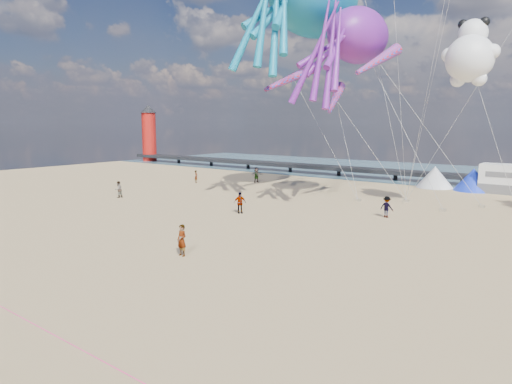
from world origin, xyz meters
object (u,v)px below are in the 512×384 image
Objects in this scene: kite_panda at (470,59)px; windsock_right at (335,98)px; tent_white at (435,177)px; sandbag_e at (406,201)px; beachgoer_4 at (257,175)px; windsock_left at (293,78)px; lighthouse at (149,137)px; sandbag_a at (358,200)px; standing_person at (182,240)px; kite_octopus_purple at (358,36)px; windsock_mid at (378,61)px; tent_blue at (473,180)px; beachgoer_1 at (118,189)px; beachgoer_5 at (196,177)px; sandbag_b at (443,210)px; beachgoer_3 at (240,203)px; beachgoer_2 at (387,207)px; sandbag_d at (482,206)px.

kite_panda is 10.60m from windsock_right.
sandbag_e is at bearing -85.91° from tent_white.
windsock_left is (8.92, -5.88, 10.58)m from beachgoer_4.
beachgoer_4 reaches higher than sandbag_e.
sandbag_a is at bearing -18.98° from lighthouse.
kite_octopus_purple is at bearing 94.03° from standing_person.
kite_octopus_purple is 5.79m from windsock_right.
windsock_mid is (2.48, -2.54, 12.09)m from sandbag_a.
tent_blue is 17.97m from kite_panda.
tent_white is 19.52m from windsock_mid.
tent_blue is at bearing 131.49° from beachgoer_1.
beachgoer_5 is 25.11m from sandbag_e.
sandbag_b is (28.99, -0.48, -0.63)m from beachgoer_5.
windsock_right reaches higher than beachgoer_3.
windsock_right is at bearing -22.68° from lighthouse.
tent_blue is (58.00, -4.00, -3.30)m from lighthouse.
windsock_left is (-6.68, -1.08, 11.40)m from sandbag_a.
kite_octopus_purple is at bearing -34.66° from beachgoer_2.
standing_person is at bearing -94.62° from tent_white.
kite_octopus_purple reaches higher than tent_white.
standing_person is 25.92m from kite_panda.
tent_white is 35.87m from standing_person.
kite_panda is (-0.81, -4.10, 11.93)m from sandbag_d.
standing_person is at bearing -174.82° from beachgoer_5.
beachgoer_5 is (-2.01, 12.58, -0.06)m from beachgoer_1.
sandbag_a is (-2.90, -13.57, -1.09)m from tent_white.
tent_blue is at bearing 79.91° from kite_octopus_purple.
kite_panda is 1.15× the size of windsock_mid.
beachgoer_3 is (-9.98, -5.64, 0.04)m from beachgoer_2.
beachgoer_4 is 0.17× the size of kite_octopus_purple.
windsock_mid reaches higher than beachgoer_1.
kite_octopus_purple reaches higher than sandbag_d.
tent_white is at bearing -48.84° from beachgoer_4.
beachgoer_2 is at bearing 102.66° from beachgoer_1.
tent_white is 1.00× the size of tent_blue.
standing_person reaches higher than sandbag_d.
sandbag_a is at bearing 94.35° from standing_person.
sandbag_a is at bearing 178.04° from sandbag_b.
kite_octopus_purple is at bearing 8.02° from windsock_left.
standing_person is 0.16× the size of kite_octopus_purple.
sandbag_d is 12.64m from kite_panda.
windsock_mid reaches higher than standing_person.
tent_white reaches higher than sandbag_e.
sandbag_b is at bearing -129.36° from beachgoer_5.
beachgoer_1 is 22.94m from sandbag_a.
sandbag_b is at bearing -70.94° from tent_white.
kite_panda reaches higher than sandbag_d.
beachgoer_2 is 10.41m from windsock_right.
windsock_mid is at bearing -96.33° from beachgoer_4.
kite_panda is at bearing 33.53° from windsock_mid.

